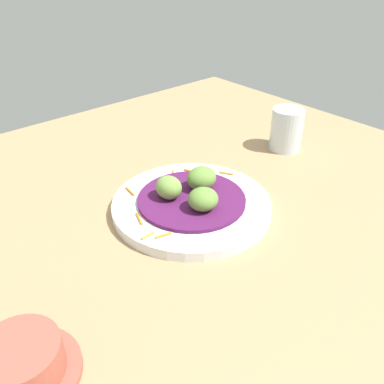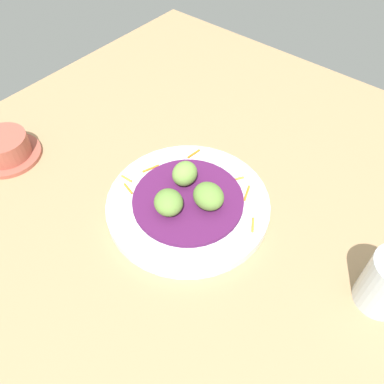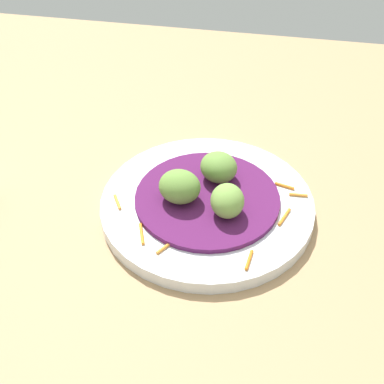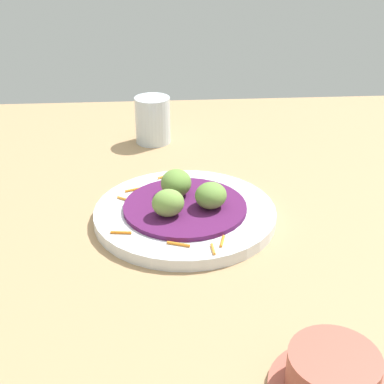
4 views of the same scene
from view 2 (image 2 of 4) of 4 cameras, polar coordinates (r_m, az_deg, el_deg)
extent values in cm
cube|color=tan|center=(68.15, 1.62, -4.22)|extent=(110.00, 110.00, 2.00)
cylinder|color=silver|center=(67.93, -0.58, -1.82)|extent=(27.73, 27.73, 1.82)
cylinder|color=#51194C|center=(66.96, -0.59, -1.14)|extent=(18.77, 18.77, 0.70)
cylinder|color=orange|center=(70.55, 6.58, 1.66)|extent=(2.00, 2.76, 0.40)
cylinder|color=orange|center=(68.77, 7.85, -0.16)|extent=(1.57, 3.34, 0.40)
cylinder|color=orange|center=(64.69, 8.70, -4.66)|extent=(1.77, 2.57, 0.40)
cylinder|color=orange|center=(71.32, -9.33, 1.91)|extent=(2.40, 0.52, 0.40)
cylinder|color=orange|center=(74.84, 0.25, 5.51)|extent=(0.76, 3.00, 0.40)
cylinder|color=orange|center=(69.69, -9.13, 0.49)|extent=(2.66, 1.08, 0.40)
cylinder|color=orange|center=(72.49, -5.92, 3.38)|extent=(1.51, 3.20, 0.40)
ellipsoid|color=olive|center=(63.77, -3.38, -1.50)|extent=(6.76, 6.66, 3.86)
ellipsoid|color=olive|center=(64.22, 2.62, -0.75)|extent=(6.13, 5.64, 4.17)
ellipsoid|color=#759E47|center=(67.76, -1.05, 2.66)|extent=(4.94, 5.43, 4.05)
cylinder|color=#A85142|center=(84.64, -24.73, 4.84)|extent=(12.26, 12.26, 0.80)
cylinder|color=#A85142|center=(83.15, -25.26, 6.02)|extent=(8.98, 8.98, 4.00)
camera|label=1|loc=(0.69, -62.25, 14.07)|focal=38.32mm
camera|label=3|loc=(0.90, 22.66, 42.97)|focal=49.47mm
camera|label=4|loc=(1.07, -38.17, 35.56)|focal=51.16mm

